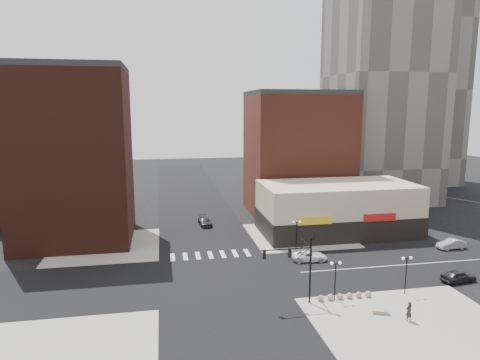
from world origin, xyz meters
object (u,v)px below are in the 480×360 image
object	(u,v)px
traffic_signal	(300,257)
street_lamp_ne	(297,228)
street_lamp_se_a	(336,271)
silver_sedan	(451,244)
stone_bench	(380,312)
street_lamp_se_b	(407,266)
white_suv	(309,256)
pedestrian	(409,311)
dark_sedan_north	(205,221)
dark_sedan_east	(458,276)

from	to	relation	value
traffic_signal	street_lamp_ne	xyz separation A→B (m)	(4.76, 15.83, -1.67)
traffic_signal	street_lamp_se_a	size ratio (longest dim) A/B	1.87
silver_sedan	stone_bench	distance (m)	25.60
street_lamp_se_a	street_lamp_se_b	size ratio (longest dim) A/B	1.00
street_lamp_se_a	white_suv	size ratio (longest dim) A/B	0.92
pedestrian	dark_sedan_north	bearing A→B (deg)	-82.42
traffic_signal	stone_bench	bearing A→B (deg)	-29.53
stone_bench	street_lamp_ne	bearing A→B (deg)	119.25
street_lamp_se_b	stone_bench	distance (m)	6.81
dark_sedan_east	white_suv	bearing A→B (deg)	48.55
white_suv	silver_sedan	xyz separation A→B (m)	(21.44, 0.91, 0.06)
white_suv	dark_sedan_east	xyz separation A→B (m)	(14.54, -9.67, 0.08)
street_lamp_se_a	dark_sedan_east	xyz separation A→B (m)	(15.96, 2.00, -2.58)
street_lamp_se_b	dark_sedan_east	distance (m)	8.60
white_suv	traffic_signal	bearing A→B (deg)	161.01
street_lamp_se_a	pedestrian	size ratio (longest dim) A/B	2.14
street_lamp_ne	dark_sedan_east	world-z (taller)	street_lamp_ne
silver_sedan	pedestrian	world-z (taller)	pedestrian
street_lamp_se_a	stone_bench	xyz separation A→B (m)	(3.15, -3.75, -2.97)
stone_bench	street_lamp_se_b	bearing A→B (deg)	60.70
white_suv	silver_sedan	bearing A→B (deg)	-82.28
dark_sedan_north	street_lamp_se_a	bearing A→B (deg)	-75.48
street_lamp_se_b	stone_bench	bearing A→B (deg)	-142.35
dark_sedan_east	pedestrian	bearing A→B (deg)	116.59
street_lamp_se_b	pedestrian	bearing A→B (deg)	-118.47
pedestrian	stone_bench	distance (m)	2.68
white_suv	stone_bench	bearing A→B (deg)	-168.33
traffic_signal	dark_sedan_north	bearing A→B (deg)	101.92
street_lamp_se_b	pedestrian	size ratio (longest dim) A/B	2.14
street_lamp_se_a	silver_sedan	bearing A→B (deg)	28.82
dark_sedan_east	dark_sedan_north	size ratio (longest dim) A/B	0.87
silver_sedan	stone_bench	xyz separation A→B (m)	(-19.72, -16.32, -0.37)
white_suv	street_lamp_se_a	bearing A→B (deg)	178.34
dark_sedan_east	pedestrian	size ratio (longest dim) A/B	2.14
silver_sedan	street_lamp_ne	bearing A→B (deg)	-102.92
street_lamp_se_a	silver_sedan	world-z (taller)	street_lamp_se_a
stone_bench	dark_sedan_north	bearing A→B (deg)	134.12
dark_sedan_north	traffic_signal	bearing A→B (deg)	-81.86
traffic_signal	stone_bench	size ratio (longest dim) A/B	4.70
street_lamp_se_a	street_lamp_ne	xyz separation A→B (m)	(1.00, 16.00, 0.00)
dark_sedan_east	stone_bench	xyz separation A→B (m)	(-12.81, -5.75, -0.39)
street_lamp_se_a	dark_sedan_north	world-z (taller)	street_lamp_se_a
traffic_signal	white_suv	distance (m)	13.34
dark_sedan_east	silver_sedan	world-z (taller)	dark_sedan_east
dark_sedan_north	white_suv	bearing A→B (deg)	-62.75
dark_sedan_east	dark_sedan_north	world-z (taller)	dark_sedan_east
dark_sedan_east	pedestrian	world-z (taller)	pedestrian
white_suv	stone_bench	world-z (taller)	white_suv
traffic_signal	street_lamp_se_a	world-z (taller)	traffic_signal
dark_sedan_north	stone_bench	world-z (taller)	dark_sedan_north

